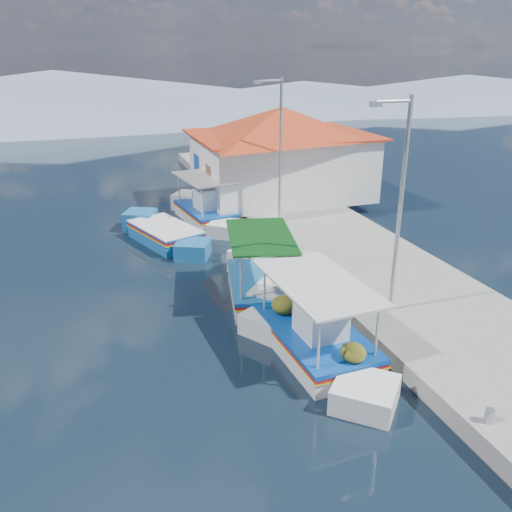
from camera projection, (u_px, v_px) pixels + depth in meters
name	position (u px, v px, depth m)	size (l,w,h in m)	color
ground	(263.00, 394.00, 12.57)	(160.00, 160.00, 0.00)	black
quay	(361.00, 263.00, 19.52)	(5.00, 44.00, 0.50)	gray
bollards	(318.00, 267.00, 18.09)	(0.20, 17.20, 0.30)	#A5A8AD
main_caique	(314.00, 336.00, 14.21)	(2.25, 6.97, 2.30)	silver
caique_green_canopy	(259.00, 287.00, 17.29)	(2.80, 6.29, 2.41)	silver
caique_blue_hull	(166.00, 235.00, 22.22)	(3.11, 5.77, 1.09)	#1B62A4
caique_far	(206.00, 212.00, 24.92)	(2.49, 6.51, 2.30)	silver
harbor_building	(281.00, 151.00, 26.62)	(10.49, 10.49, 4.40)	white
lamp_post_near	(398.00, 198.00, 14.26)	(1.21, 0.14, 6.00)	#A5A8AD
lamp_post_far	(278.00, 143.00, 22.20)	(1.21, 0.14, 6.00)	#A5A8AD
mountain_ridge	(159.00, 97.00, 63.16)	(171.40, 96.00, 5.50)	gray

